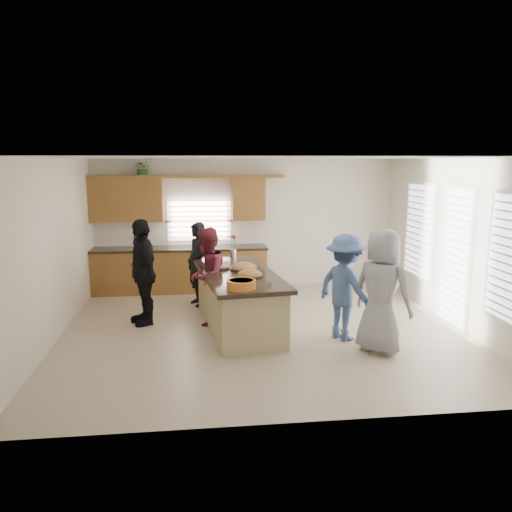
{
  "coord_description": "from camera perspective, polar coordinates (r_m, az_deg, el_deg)",
  "views": [
    {
      "loc": [
        -1.04,
        -7.81,
        2.76
      ],
      "look_at": [
        -0.06,
        0.5,
        1.15
      ],
      "focal_mm": 35.0,
      "sensor_mm": 36.0,
      "label": 1
    }
  ],
  "objects": [
    {
      "name": "woman_left_front",
      "position": [
        8.66,
        -12.83,
        -1.77
      ],
      "size": [
        0.82,
        1.15,
        1.81
      ],
      "primitive_type": "imported",
      "rotation": [
        0.0,
        0.0,
        -1.17
      ],
      "color": "black",
      "rests_on": "ground"
    },
    {
      "name": "clear_cup",
      "position": [
        7.52,
        1.47,
        -2.7
      ],
      "size": [
        0.09,
        0.09,
        0.09
      ],
      "primitive_type": "cylinder",
      "color": "white",
      "rests_on": "island"
    },
    {
      "name": "platter_back",
      "position": [
        8.52,
        -4.13,
        -1.22
      ],
      "size": [
        0.35,
        0.35,
        0.14
      ],
      "color": "black",
      "rests_on": "island"
    },
    {
      "name": "potted_plant",
      "position": [
        10.69,
        -12.77,
        9.81
      ],
      "size": [
        0.48,
        0.45,
        0.42
      ],
      "primitive_type": "imported",
      "rotation": [
        0.0,
        0.0,
        0.38
      ],
      "color": "#306729",
      "rests_on": "back_cabinetry"
    },
    {
      "name": "plate_stack",
      "position": [
        8.91,
        -3.69,
        -0.7
      ],
      "size": [
        0.22,
        0.22,
        0.05
      ],
      "primitive_type": "cylinder",
      "color": "#967BB3",
      "rests_on": "island"
    },
    {
      "name": "flower_vase",
      "position": [
        9.4,
        -2.64,
        1.16
      ],
      "size": [
        0.14,
        0.14,
        0.43
      ],
      "color": "silver",
      "rests_on": "island"
    },
    {
      "name": "room_shell",
      "position": [
        7.93,
        0.84,
        4.66
      ],
      "size": [
        6.52,
        6.02,
        2.81
      ],
      "color": "silver",
      "rests_on": "ground"
    },
    {
      "name": "floor",
      "position": [
        8.35,
        0.8,
        -8.42
      ],
      "size": [
        6.5,
        6.5,
        0.0
      ],
      "primitive_type": "plane",
      "color": "#BFA68E",
      "rests_on": "ground"
    },
    {
      "name": "right_wall_glazing",
      "position": [
        8.9,
        21.98,
        0.92
      ],
      "size": [
        0.06,
        4.0,
        2.25
      ],
      "color": "white",
      "rests_on": "ground"
    },
    {
      "name": "island",
      "position": [
        8.33,
        -2.02,
        -5.21
      ],
      "size": [
        1.49,
        2.82,
        0.95
      ],
      "rotation": [
        0.0,
        0.0,
        0.13
      ],
      "color": "tan",
      "rests_on": "ground"
    },
    {
      "name": "salad_bowl",
      "position": [
        7.14,
        -1.69,
        -3.2
      ],
      "size": [
        0.42,
        0.42,
        0.13
      ],
      "color": "orange",
      "rests_on": "island"
    },
    {
      "name": "woman_left_mid",
      "position": [
        8.5,
        -5.61,
        -2.31
      ],
      "size": [
        0.8,
        0.93,
        1.66
      ],
      "primitive_type": "imported",
      "rotation": [
        0.0,
        0.0,
        -1.82
      ],
      "color": "maroon",
      "rests_on": "ground"
    },
    {
      "name": "woman_right_front",
      "position": [
        7.39,
        14.16,
        -3.93
      ],
      "size": [
        1.02,
        1.05,
        1.82
      ],
      "primitive_type": "imported",
      "rotation": [
        0.0,
        0.0,
        2.28
      ],
      "color": "gray",
      "rests_on": "ground"
    },
    {
      "name": "platter_mid",
      "position": [
        8.4,
        -1.4,
        -1.37
      ],
      "size": [
        0.48,
        0.48,
        0.19
      ],
      "color": "black",
      "rests_on": "island"
    },
    {
      "name": "back_cabinetry",
      "position": [
        10.71,
        -8.93,
        0.81
      ],
      "size": [
        4.08,
        0.66,
        2.46
      ],
      "color": "brown",
      "rests_on": "ground"
    },
    {
      "name": "platter_front",
      "position": [
        7.89,
        -0.71,
        -2.17
      ],
      "size": [
        0.43,
        0.43,
        0.18
      ],
      "color": "black",
      "rests_on": "island"
    },
    {
      "name": "woman_right_back",
      "position": [
        7.84,
        10.18,
        -3.55
      ],
      "size": [
        1.06,
        1.24,
        1.66
      ],
      "primitive_type": "imported",
      "rotation": [
        0.0,
        0.0,
        2.08
      ],
      "color": "#38507A",
      "rests_on": "ground"
    },
    {
      "name": "woman_left_back",
      "position": [
        9.61,
        -6.72,
        -0.94
      ],
      "size": [
        0.59,
        0.69,
        1.61
      ],
      "primitive_type": "imported",
      "rotation": [
        0.0,
        0.0,
        -1.16
      ],
      "color": "black",
      "rests_on": "ground"
    }
  ]
}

